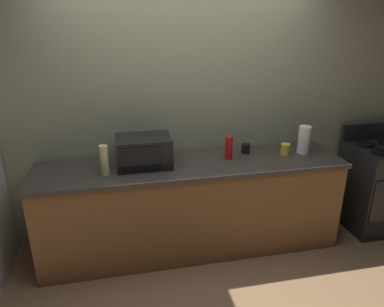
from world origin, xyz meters
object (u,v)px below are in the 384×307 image
(bottle_vinegar, at_px, (104,160))
(mug_black, at_px, (246,148))
(mug_yellow, at_px, (285,149))
(stove_range, at_px, (376,187))
(microwave, at_px, (144,152))
(paper_towel_roll, at_px, (304,140))
(bottle_hot_sauce, at_px, (229,148))

(bottle_vinegar, distance_m, mug_black, 1.36)
(mug_yellow, relative_size, mug_black, 1.13)
(stove_range, bearing_deg, mug_black, 173.68)
(stove_range, xyz_separation_m, mug_yellow, (-1.07, 0.04, 0.49))
(microwave, bearing_deg, mug_yellow, -0.33)
(paper_towel_roll, distance_m, mug_black, 0.57)
(microwave, xyz_separation_m, paper_towel_roll, (1.55, 0.00, 0.00))
(mug_black, bearing_deg, stove_range, -6.32)
(stove_range, distance_m, mug_yellow, 1.18)
(mug_yellow, bearing_deg, paper_towel_roll, 2.96)
(stove_range, height_order, bottle_vinegar, bottle_vinegar)
(bottle_hot_sauce, bearing_deg, mug_yellow, -1.10)
(paper_towel_roll, bearing_deg, mug_black, 168.96)
(paper_towel_roll, xyz_separation_m, mug_yellow, (-0.19, -0.01, -0.08))
(paper_towel_roll, bearing_deg, bottle_hot_sauce, 179.93)
(bottle_hot_sauce, distance_m, mug_black, 0.24)
(bottle_hot_sauce, distance_m, mug_yellow, 0.57)
(bottle_hot_sauce, distance_m, bottle_vinegar, 1.14)
(mug_black, bearing_deg, microwave, -173.69)
(bottle_hot_sauce, bearing_deg, mug_black, 27.33)
(stove_range, relative_size, paper_towel_roll, 4.00)
(microwave, xyz_separation_m, mug_yellow, (1.36, -0.01, -0.08))
(bottle_hot_sauce, height_order, mug_black, bottle_hot_sauce)
(microwave, bearing_deg, bottle_vinegar, -160.34)
(microwave, bearing_deg, mug_black, 6.31)
(stove_range, bearing_deg, bottle_vinegar, -178.48)
(paper_towel_roll, xyz_separation_m, bottle_hot_sauce, (-0.76, 0.00, -0.02))
(stove_range, distance_m, bottle_vinegar, 2.83)
(mug_yellow, bearing_deg, microwave, 179.67)
(stove_range, height_order, paper_towel_roll, paper_towel_roll)
(mug_yellow, distance_m, mug_black, 0.38)
(bottle_vinegar, bearing_deg, mug_yellow, 3.84)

